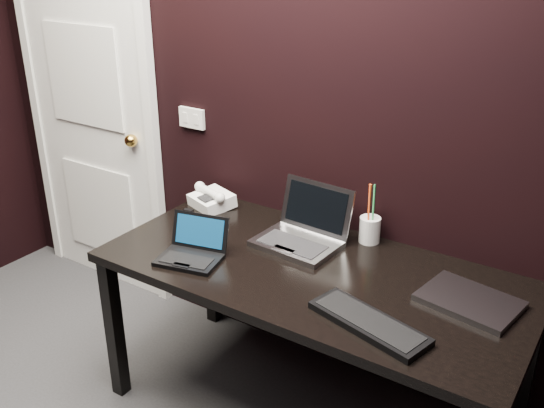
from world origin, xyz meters
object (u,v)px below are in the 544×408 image
Objects in this scene: door at (91,112)px; netbook at (192,251)px; pen_cup at (370,229)px; ext_keyboard at (369,323)px; desk at (312,285)px; silver_laptop at (302,233)px; mobile_phone at (188,221)px; desk_phone at (211,199)px; closed_laptop at (469,301)px.

netbook is (1.20, -0.57, -0.27)m from door.
ext_keyboard is at bearing -65.25° from pen_cup.
desk is 6.40× the size of pen_cup.
silver_laptop is (1.50, -0.21, -0.26)m from door.
door is 1.76m from pen_cup.
door is 1.54m from silver_laptop.
mobile_phone is at bearing 133.42° from netbook.
netbook is at bearing -129.87° from silver_laptop.
mobile_phone is at bearing -162.73° from silver_laptop.
silver_laptop is at bearing -8.82° from desk_phone.
closed_laptop is at bearing -7.26° from door.
mobile_phone is at bearing -156.16° from pen_cup.
door is at bearing 167.18° from desk.
silver_laptop reaches higher than desk.
door is 8.06× the size of pen_cup.
silver_laptop is 0.98× the size of closed_laptop.
netbook is 0.47m from silver_laptop.
desk is at bearing -0.99° from mobile_phone.
netbook is 0.79× the size of closed_laptop.
pen_cup is (0.54, 0.53, 0.03)m from netbook.
netbook is (-0.45, -0.20, 0.11)m from desk.
desk_phone reaches higher than desk.
desk is 0.50m from netbook.
door reaches higher than silver_laptop.
netbook is 0.64× the size of ext_keyboard.
mobile_phone is 0.34× the size of pen_cup.
door is 5.80× the size of closed_laptop.
netbook is at bearing -164.73° from closed_laptop.
ext_keyboard is 1.23× the size of closed_laptop.
ext_keyboard is (0.35, -0.23, 0.09)m from desk.
netbook is 3.23× the size of mobile_phone.
door is at bearing 178.72° from pen_cup.
ext_keyboard is at bearing -2.62° from netbook.
mobile_phone is (1.00, -0.36, -0.27)m from door.
pen_cup is at bearing 44.63° from netbook.
ext_keyboard is at bearing -16.91° from door.
desk is 4.61× the size of closed_laptop.
desk is 0.43m from ext_keyboard.
ext_keyboard is at bearing -24.66° from desk_phone.
pen_cup is (0.80, 0.08, 0.02)m from desk_phone.
closed_laptop is at bearing 3.60° from mobile_phone.
closed_laptop is (1.05, 0.29, -0.02)m from netbook.
door is at bearing 172.63° from desk_phone.
mobile_phone is 0.81m from pen_cup.
desk is 0.76m from desk_phone.
door reaches higher than ext_keyboard.
door is 1.73m from desk.
silver_laptop is 0.52m from mobile_phone.
desk is 5.85× the size of netbook.
pen_cup reaches higher than desk_phone.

